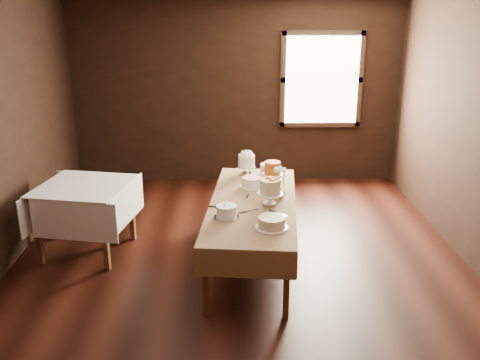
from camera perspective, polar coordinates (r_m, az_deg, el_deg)
name	(u,v)px	position (r m, az deg, el deg)	size (l,w,h in m)	color
floor	(240,269)	(5.77, 0.04, -9.61)	(5.00, 6.00, 0.01)	black
wall_back	(236,93)	(8.18, -0.43, 9.39)	(5.00, 0.02, 2.80)	black
wall_front	(255,315)	(2.48, 1.67, -14.36)	(5.00, 0.02, 2.80)	black
window	(322,80)	(8.21, 8.84, 10.62)	(1.10, 0.05, 1.30)	#FFEABF
display_table	(253,206)	(5.65, 1.39, -2.84)	(1.13, 2.38, 0.71)	#492814
side_table	(84,193)	(6.13, -16.48, -1.39)	(1.12, 1.12, 0.81)	#492814
cake_meringue	(246,165)	(6.49, 0.71, 1.63)	(0.28, 0.28, 0.26)	silver
cake_speckled	(269,170)	(6.49, 3.19, 1.13)	(0.29, 0.29, 0.13)	white
cake_lattice	(252,183)	(6.05, 1.28, -0.32)	(0.28, 0.28, 0.11)	white
cake_caramel	(272,174)	(6.13, 3.51, 0.61)	(0.25, 0.25, 0.29)	white
cake_flowers	(270,193)	(5.53, 3.29, -1.41)	(0.29, 0.29, 0.29)	white
cake_swirl	(226,212)	(5.21, -1.49, -3.48)	(0.28, 0.28, 0.13)	silver
cake_cream	(272,223)	(4.99, 3.44, -4.66)	(0.32, 0.32, 0.11)	white
cake_server_a	(253,210)	(5.40, 1.37, -3.29)	(0.24, 0.03, 0.01)	silver
cake_server_b	(281,214)	(5.32, 4.44, -3.68)	(0.24, 0.03, 0.01)	silver
cake_server_c	(249,192)	(5.89, 1.01, -1.34)	(0.24, 0.03, 0.01)	silver
cake_server_d	(279,193)	(5.88, 4.25, -1.45)	(0.24, 0.03, 0.01)	silver
cake_server_e	(224,207)	(5.47, -1.72, -2.98)	(0.24, 0.03, 0.01)	silver
flower_vase	(279,191)	(5.76, 4.28, -1.24)	(0.13, 0.13, 0.13)	#2D2823
flower_bouquet	(280,175)	(5.69, 4.32, 0.52)	(0.14, 0.14, 0.20)	white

